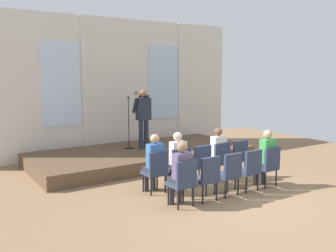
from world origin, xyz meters
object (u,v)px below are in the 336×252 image
chair_r0_c1 (179,166)px  chair_r0_c4 (237,156)px  chair_r0_c3 (219,159)px  audience_r1_c4 (266,155)px  audience_r0_c0 (154,160)px  chair_r0_c2 (200,162)px  chair_r1_c2 (229,172)px  audience_r0_c1 (177,157)px  chair_r1_c4 (268,164)px  chair_r1_c1 (207,176)px  audience_r1_c0 (181,170)px  chair_r1_c0 (183,180)px  speaker (143,114)px  chair_r0_c0 (156,169)px  mic_stand (129,137)px  chair_r1_c3 (249,168)px  audience_r0_c3 (217,151)px

chair_r0_c1 → chair_r0_c4: (1.79, 0.00, 0.00)m
chair_r0_c3 → audience_r1_c4: bearing=-57.2°
audience_r0_c0 → chair_r0_c2: 1.21m
chair_r0_c2 → chair_r1_c2: same height
audience_r0_c1 → chair_r0_c2: bearing=-7.9°
chair_r0_c2 → chair_r1_c4: (1.19, -1.01, 0.00)m
chair_r1_c1 → audience_r0_c0: bearing=118.7°
audience_r1_c0 → chair_r1_c1: size_ratio=1.36×
audience_r0_c1 → chair_r1_c2: size_ratio=1.37×
chair_r1_c0 → chair_r0_c3: bearing=29.4°
chair_r0_c1 → chair_r0_c3: size_ratio=1.00×
speaker → chair_r0_c0: (-1.33, -2.90, -0.85)m
mic_stand → chair_r0_c4: size_ratio=1.65×
mic_stand → chair_r1_c1: 4.14m
speaker → chair_r1_c1: size_ratio=1.86×
chair_r0_c3 → chair_r1_c3: bearing=-90.0°
chair_r0_c0 → chair_r0_c1: same height
audience_r0_c1 → chair_r0_c3: audience_r0_c1 is taller
chair_r0_c4 → chair_r1_c0: 2.59m
chair_r0_c1 → mic_stand: bearing=83.5°
chair_r1_c3 → chair_r0_c1: bearing=139.8°
audience_r0_c0 → audience_r1_c0: size_ratio=1.02×
chair_r0_c0 → chair_r1_c2: bearing=-40.2°
speaker → audience_r0_c1: bearing=-104.6°
chair_r0_c0 → chair_r1_c2: size_ratio=1.00×
chair_r1_c2 → chair_r1_c3: same height
mic_stand → chair_r0_c1: (-0.35, -3.11, -0.16)m
chair_r1_c3 → chair_r0_c4: bearing=59.4°
audience_r0_c0 → chair_r0_c2: (1.19, -0.08, -0.19)m
audience_r0_c3 → chair_r1_c4: size_ratio=1.38×
mic_stand → chair_r1_c2: bearing=-86.6°
audience_r0_c3 → chair_r1_c2: size_ratio=1.38×
audience_r0_c0 → chair_r1_c4: 2.63m
chair_r0_c0 → chair_r0_c2: 1.19m
speaker → chair_r1_c0: bearing=-108.8°
chair_r0_c3 → chair_r1_c1: same height
chair_r0_c2 → chair_r0_c3: bearing=0.0°
chair_r1_c4 → chair_r1_c1: bearing=180.0°
chair_r0_c2 → chair_r1_c2: 1.01m
speaker → audience_r1_c4: 4.03m
mic_stand → chair_r1_c4: size_ratio=1.65×
chair_r0_c3 → chair_r1_c3: size_ratio=1.00×
chair_r0_c0 → chair_r0_c3: (1.79, 0.00, 0.00)m
chair_r0_c0 → chair_r0_c1: bearing=0.0°
speaker → chair_r0_c4: 3.20m
chair_r1_c3 → chair_r0_c3: bearing=90.0°
speaker → chair_r1_c3: bearing=-83.3°
chair_r0_c2 → chair_r1_c0: size_ratio=1.00×
chair_r1_c0 → audience_r0_c3: bearing=31.4°
chair_r0_c1 → audience_r0_c3: audience_r0_c3 is taller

